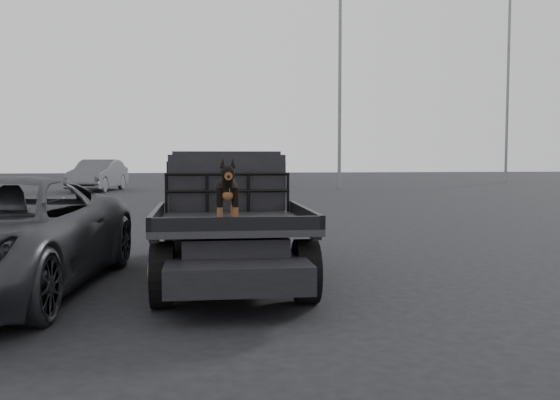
{
  "coord_description": "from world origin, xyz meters",
  "views": [
    {
      "loc": [
        -1.09,
        -6.92,
        1.72
      ],
      "look_at": [
        -0.26,
        -0.39,
        1.26
      ],
      "focal_mm": 40.0,
      "sensor_mm": 36.0,
      "label": 1
    }
  ],
  "objects": [
    {
      "name": "distant_car_b",
      "position": [
        1.86,
        30.56,
        0.84
      ],
      "size": [
        3.68,
        6.17,
        1.68
      ],
      "primitive_type": "imported",
      "rotation": [
        0.0,
        0.0,
        -0.25
      ],
      "color": "#4E4E53",
      "rests_on": "ground"
    },
    {
      "name": "dog",
      "position": [
        -0.79,
        0.32,
        1.29
      ],
      "size": [
        0.32,
        0.6,
        0.74
      ],
      "primitive_type": null,
      "color": "black",
      "rests_on": "flatbed_ute"
    },
    {
      "name": "headache_rack",
      "position": [
        -0.71,
        2.12,
        1.2
      ],
      "size": [
        1.8,
        0.08,
        0.55
      ],
      "primitive_type": null,
      "color": "black",
      "rests_on": "flatbed_ute"
    },
    {
      "name": "floodlight_far",
      "position": [
        19.07,
        32.41,
        7.35
      ],
      "size": [
        1.08,
        0.28,
        13.51
      ],
      "color": "slate",
      "rests_on": "ground"
    },
    {
      "name": "ground",
      "position": [
        0.0,
        0.0,
        0.0
      ],
      "size": [
        120.0,
        120.0,
        0.0
      ],
      "primitive_type": "plane",
      "color": "black",
      "rests_on": "ground"
    },
    {
      "name": "floodlight_mid",
      "position": [
        6.19,
        25.48,
        7.78
      ],
      "size": [
        1.08,
        0.28,
        14.35
      ],
      "color": "slate",
      "rests_on": "ground"
    },
    {
      "name": "flatbed_ute",
      "position": [
        -0.71,
        1.92,
        0.46
      ],
      "size": [
        2.0,
        5.4,
        0.92
      ],
      "primitive_type": null,
      "color": "black",
      "rests_on": "ground"
    },
    {
      "name": "ute_cab",
      "position": [
        -0.71,
        2.87,
        1.36
      ],
      "size": [
        1.72,
        1.3,
        0.88
      ],
      "primitive_type": null,
      "color": "black",
      "rests_on": "flatbed_ute"
    },
    {
      "name": "distant_car_a",
      "position": [
        -6.21,
        25.13,
        0.79
      ],
      "size": [
        2.46,
        5.0,
        1.58
      ],
      "primitive_type": "imported",
      "rotation": [
        0.0,
        0.0,
        -0.17
      ],
      "color": "#525358",
      "rests_on": "ground"
    }
  ]
}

